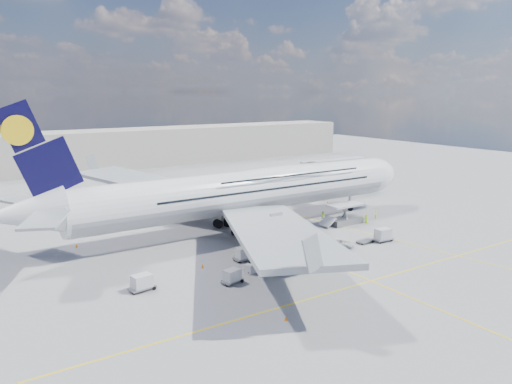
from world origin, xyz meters
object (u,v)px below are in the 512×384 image
cone_wing_right_inner (203,266)px  crew_wing (288,256)px  dolly_row_b (284,269)px  baggage_tug (254,267)px  cone_nose (328,202)px  cone_tail (77,246)px  service_van (339,243)px  airliner (247,191)px  crew_van (366,219)px  crew_tug (236,254)px  dolly_nose_far (383,235)px  cone_wing_right_outer (286,318)px  crew_loader (323,215)px  dolly_row_c (244,253)px  crew_nose (376,215)px  dolly_back (142,282)px  catering_truck_outer (123,192)px  cone_wing_left_outer (84,207)px  jet_bridge (332,169)px  dolly_nose_near (365,241)px  catering_truck_inner (184,200)px  dolly_row_a (232,276)px

cone_wing_right_inner → crew_wing: bearing=-20.4°
dolly_row_b → baggage_tug: bearing=150.8°
cone_nose → cone_tail: (-54.05, -2.39, 0.04)m
dolly_row_b → service_van: service_van is taller
airliner → crew_van: (20.24, -9.16, -6.04)m
crew_tug → cone_wing_right_inner: crew_tug is taller
dolly_nose_far → baggage_tug: bearing=-177.1°
crew_tug → cone_wing_right_outer: crew_tug is taller
baggage_tug → crew_loader: 31.53m
service_van → cone_tail: service_van is taller
dolly_row_c → crew_nose: bearing=10.0°
dolly_back → catering_truck_outer: catering_truck_outer is taller
service_van → crew_van: (14.12, 7.97, 0.21)m
cone_tail → cone_wing_left_outer: bearing=72.8°
crew_nose → crew_loader: crew_nose is taller
dolly_row_b → cone_wing_right_outer: cone_wing_right_outer is taller
cone_wing_right_outer → jet_bridge: bearing=43.9°
cone_wing_left_outer → cone_wing_right_inner: cone_wing_left_outer is taller
crew_tug → cone_nose: (36.05, 20.78, -0.51)m
cone_wing_left_outer → crew_nose: bearing=-42.6°
dolly_nose_near → catering_truck_inner: (-13.68, 38.30, 1.37)m
dolly_row_c → crew_loader: (25.34, 11.94, -0.29)m
crew_loader → cone_nose: crew_loader is taller
dolly_nose_near → catering_truck_outer: (-21.72, 52.61, 1.70)m
dolly_row_b → crew_loader: crew_loader is taller
catering_truck_outer → cone_wing_right_outer: 68.08m
dolly_nose_near → cone_wing_right_outer: (-27.26, -15.21, -0.07)m
dolly_nose_far → cone_tail: dolly_nose_far is taller
airliner → dolly_nose_near: (11.11, -17.76, -6.54)m
cone_nose → cone_wing_right_inner: cone_wing_right_inner is taller
dolly_nose_near → crew_loader: bearing=64.0°
baggage_tug → crew_tug: bearing=66.9°
dolly_nose_far → cone_tail: (-42.34, 24.18, -0.86)m
catering_truck_inner → catering_truck_outer: catering_truck_outer is taller
baggage_tug → catering_truck_inner: 40.33m
dolly_nose_near → cone_tail: (-39.31, 23.15, -0.04)m
dolly_row_c → crew_loader: 28.01m
crew_nose → cone_nose: (1.95, 15.85, -0.60)m
cone_nose → cone_wing_right_inner: 47.11m
crew_loader → cone_tail: (-43.97, 7.67, -0.49)m
jet_bridge → cone_wing_right_outer: jet_bridge is taller
baggage_tug → cone_nose: (36.88, 26.66, -0.46)m
dolly_back → crew_wing: (21.34, -1.21, -0.29)m
dolly_row_a → baggage_tug: bearing=7.6°
dolly_row_c → catering_truck_outer: bearing=90.8°
catering_truck_inner → cone_nose: (28.41, -12.76, -1.45)m
crew_van → crew_nose: bearing=-127.8°
dolly_row_a → cone_wing_left_outer: size_ratio=5.10×
crew_wing → cone_wing_left_outer: bearing=46.4°
crew_wing → cone_tail: 33.22m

